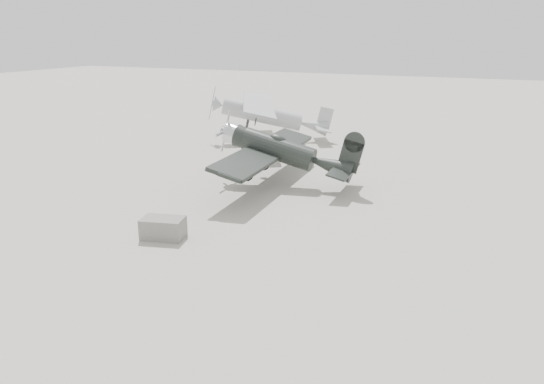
% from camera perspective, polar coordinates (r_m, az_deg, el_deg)
% --- Properties ---
extents(ground, '(160.00, 160.00, 0.00)m').
position_cam_1_polar(ground, '(21.94, -3.71, -4.03)').
color(ground, '#A7A194').
rests_on(ground, ground).
extents(lowwing_monoplane, '(7.59, 10.58, 3.42)m').
position_cam_1_polar(lowwing_monoplane, '(27.66, 1.39, 4.36)').
color(lowwing_monoplane, black).
rests_on(lowwing_monoplane, ground).
extents(highwing_monoplane, '(9.36, 11.92, 3.51)m').
position_cam_1_polar(highwing_monoplane, '(38.95, -0.56, 8.64)').
color(highwing_monoplane, '#B0B2B6').
rests_on(highwing_monoplane, ground).
extents(equipment_block, '(1.83, 1.38, 0.82)m').
position_cam_1_polar(equipment_block, '(21.33, -11.63, -3.81)').
color(equipment_block, slate).
rests_on(equipment_block, ground).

